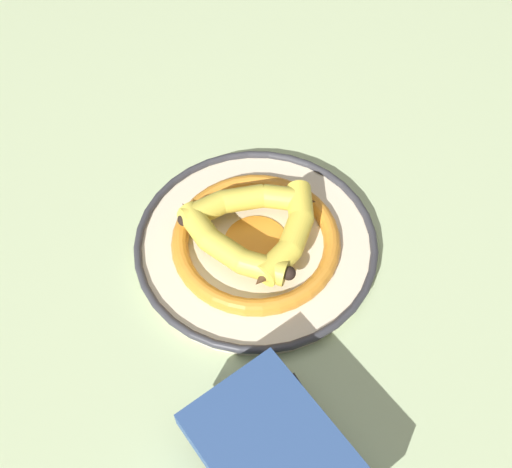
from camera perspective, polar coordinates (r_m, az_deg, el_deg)
The scene contains 6 objects.
ground_plane at distance 0.87m, azimuth 1.74°, elevation -2.09°, with size 2.80×2.80×0.00m, color #B2C693.
decorative_bowl at distance 0.86m, azimuth 0.00°, elevation -0.82°, with size 0.35×0.35×0.03m.
banana_a at distance 0.83m, azimuth 3.33°, elevation -0.06°, with size 0.13×0.16×0.04m.
banana_b at distance 0.86m, azimuth -0.95°, elevation 3.09°, with size 0.20×0.07×0.03m.
banana_c at distance 0.82m, azimuth -2.84°, elevation -1.17°, with size 0.13×0.17×0.03m.
book_stack at distance 0.70m, azimuth 2.29°, elevation -20.87°, with size 0.20×0.24×0.08m.
Camera 1 is at (-0.15, -0.45, 0.72)m, focal length 42.00 mm.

